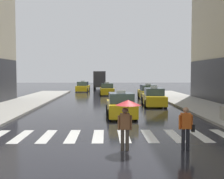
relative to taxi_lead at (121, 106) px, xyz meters
name	(u,v)px	position (x,y,z in m)	size (l,w,h in m)	color
ground_plane	(113,154)	(-0.78, -8.95, -0.72)	(160.00, 160.00, 0.00)	black
crosswalk_markings	(111,136)	(-0.78, -5.95, -0.72)	(11.30, 2.80, 0.01)	silver
taxi_lead	(121,106)	(0.00, 0.00, 0.00)	(2.03, 4.59, 1.80)	yellow
taxi_second	(154,98)	(3.34, 6.22, 0.00)	(2.07, 4.61, 1.80)	yellow
taxi_third	(148,93)	(3.85, 13.10, 0.00)	(2.02, 4.58, 1.80)	yellow
taxi_fourth	(107,90)	(-0.88, 19.09, 0.00)	(2.07, 4.60, 1.80)	yellow
taxi_fifth	(83,87)	(-4.77, 26.36, 0.00)	(2.11, 4.62, 1.80)	yellow
box_truck	(100,79)	(-2.18, 34.19, 1.13)	(2.29, 7.54, 3.35)	#2D2D2D
pedestrian_with_umbrella	(127,111)	(-0.22, -8.44, 0.79)	(0.96, 0.96, 1.94)	#473D33
pedestrian_with_handbag	(186,126)	(2.06, -8.36, 0.21)	(0.60, 0.24, 1.65)	black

